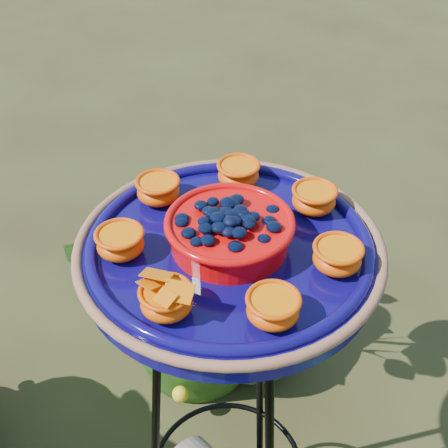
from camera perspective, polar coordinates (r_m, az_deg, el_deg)
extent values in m
torus|color=black|center=(1.04, 0.49, -4.25)|extent=(0.34, 0.34, 0.02)
cylinder|color=black|center=(1.48, 3.30, -14.03)|extent=(0.04, 0.09, 0.94)
cylinder|color=black|center=(1.40, -6.27, -18.49)|extent=(0.07, 0.08, 0.94)
cylinder|color=#0C0753|center=(1.01, 0.50, -2.84)|extent=(0.60, 0.60, 0.04)
torus|color=#915D41|center=(1.00, 0.51, -2.02)|extent=(0.50, 0.50, 0.02)
torus|color=#0C0753|center=(1.00, 0.51, -1.83)|extent=(0.46, 0.46, 0.02)
cylinder|color=red|center=(0.98, 0.52, -0.89)|extent=(0.24, 0.24, 0.05)
torus|color=red|center=(0.97, 0.52, 0.17)|extent=(0.21, 0.21, 0.01)
ellipsoid|color=black|center=(0.97, 0.53, 0.47)|extent=(0.17, 0.17, 0.03)
ellipsoid|color=#F46602|center=(0.96, 10.29, -3.17)|extent=(0.07, 0.07, 0.04)
cylinder|color=#FF9005|center=(0.95, 10.42, -2.33)|extent=(0.07, 0.07, 0.01)
ellipsoid|color=#F46602|center=(1.07, 8.21, 2.08)|extent=(0.07, 0.07, 0.04)
cylinder|color=#FF9005|center=(1.06, 8.30, 2.89)|extent=(0.07, 0.07, 0.01)
ellipsoid|color=#F46602|center=(1.12, 1.33, 4.46)|extent=(0.07, 0.07, 0.04)
cylinder|color=#FF9005|center=(1.11, 1.34, 5.25)|extent=(0.07, 0.07, 0.01)
ellipsoid|color=#F46602|center=(1.09, -6.02, 2.93)|extent=(0.07, 0.07, 0.04)
cylinder|color=#FF9005|center=(1.08, -6.08, 3.73)|extent=(0.07, 0.07, 0.01)
ellipsoid|color=#F46602|center=(0.98, -9.44, -1.89)|extent=(0.07, 0.07, 0.04)
cylinder|color=#FF9005|center=(0.97, -9.55, -1.05)|extent=(0.07, 0.07, 0.01)
ellipsoid|color=#F46602|center=(0.88, -5.28, -7.18)|extent=(0.07, 0.07, 0.04)
cylinder|color=#FF9005|center=(0.87, -5.35, -6.32)|extent=(0.07, 0.07, 0.01)
ellipsoid|color=#F46602|center=(0.87, 4.49, -7.88)|extent=(0.07, 0.07, 0.04)
cylinder|color=#FF9005|center=(0.86, 4.55, -7.03)|extent=(0.07, 0.07, 0.01)
cylinder|color=black|center=(0.86, -5.39, -5.82)|extent=(0.02, 0.03, 0.00)
cube|color=orange|center=(0.87, -6.16, -4.60)|extent=(0.05, 0.05, 0.01)
cube|color=orange|center=(0.85, -4.19, -6.19)|extent=(0.05, 0.05, 0.01)
imported|color=#234D14|center=(1.82, -1.69, -4.19)|extent=(0.94, 0.95, 0.80)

